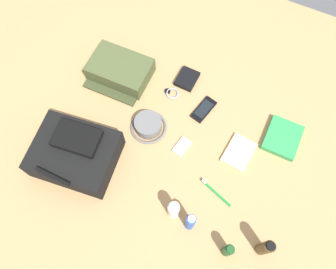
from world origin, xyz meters
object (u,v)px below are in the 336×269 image
Objects in this scene: shampoo_bottle at (228,250)px; backpack at (75,153)px; toiletry_pouch at (120,70)px; deodorant_spray at (190,222)px; toothpaste_tube at (174,210)px; paperback_novel at (282,138)px; bucket_hat at (148,125)px; wallet at (187,79)px; cell_phone at (204,109)px; cologne_bottle at (265,248)px; toothbrush at (214,191)px; wristwatch at (172,93)px; notepad at (239,153)px; media_player at (182,146)px.

backpack is at bearing -6.21° from shampoo_bottle.
toiletry_pouch is 1.78× the size of deodorant_spray.
paperback_novel is at bearing -120.28° from toothpaste_tube.
bucket_hat is 1.50× the size of wallet.
cell_phone is (-0.19, -0.19, -0.02)m from bucket_hat.
toothbrush is (0.25, -0.13, -0.07)m from cologne_bottle.
paperback_novel is at bearing -81.55° from cologne_bottle.
backpack is at bearing -5.09° from deodorant_spray.
cologne_bottle reaches higher than backpack.
deodorant_spray is at bearing 122.16° from wristwatch.
toothpaste_tube is 0.94× the size of cell_phone.
toothbrush is at bearing -126.53° from toothpaste_tube.
notepad is (-0.39, 0.14, 0.00)m from wristwatch.
bucket_hat is 0.41m from toothbrush.
backpack is 2.32× the size of cologne_bottle.
bucket_hat is at bearing 13.92° from notepad.
toiletry_pouch reaches higher than paperback_novel.
toiletry_pouch is 0.47m from media_player.
paperback_novel is (-0.77, -0.47, -0.05)m from backpack.
wallet is at bearing -10.53° from paperback_novel.
toiletry_pouch is at bearing -27.87° from cologne_bottle.
paperback_novel is 2.45× the size of wristwatch.
wallet is (-0.03, -0.10, 0.01)m from wristwatch.
cologne_bottle is at bearing 128.32° from notepad.
toothpaste_tube is at bearing 59.72° from paperback_novel.
shampoo_bottle reaches higher than paperback_novel.
shampoo_bottle is at bearing 170.22° from deodorant_spray.
toothpaste_tube reaches higher than bucket_hat.
cologne_bottle reaches higher than cell_phone.
backpack is at bearing 31.64° from paperback_novel.
shampoo_bottle is at bearing 132.22° from wristwatch.
cell_phone is at bearing -179.89° from toiletry_pouch.
cell_phone is at bearing 175.18° from wristwatch.
shampoo_bottle is 0.79× the size of cell_phone.
media_player is at bearing -31.04° from toothbrush.
toothpaste_tube is (-0.27, 0.30, 0.04)m from bucket_hat.
toiletry_pouch is 1.84× the size of toothbrush.
toothbrush is (-0.59, -0.12, -0.06)m from backpack.
wallet is at bearing -53.73° from toothbrush.
cell_phone is at bearing -131.08° from backpack.
shampoo_bottle is 1.03× the size of wallet.
wallet is 0.43m from notepad.
toothbrush reaches higher than wristwatch.
media_player is at bearing 173.84° from bucket_hat.
media_player is at bearing 153.73° from toiletry_pouch.
cell_phone is 0.18m from wallet.
toiletry_pouch reaches higher than wallet.
toiletry_pouch is 0.44m from cell_phone.
deodorant_spray is 0.19m from toothbrush.
notepad reaches higher than media_player.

